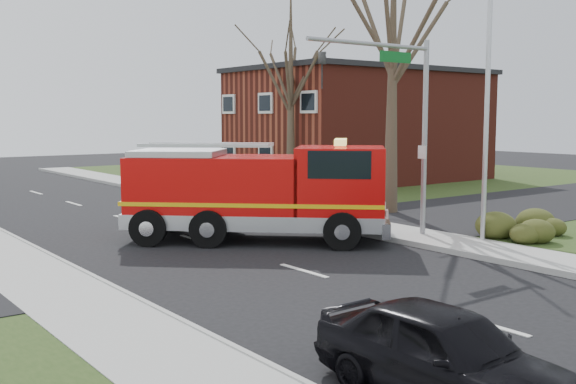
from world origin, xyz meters
TOP-DOWN VIEW (x-y plane):
  - ground at (0.00, 0.00)m, footprint 120.00×120.00m
  - sidewalk_right at (6.20, 0.00)m, footprint 2.40×80.00m
  - sidewalk_left at (-6.20, 0.00)m, footprint 2.40×80.00m
  - brick_building at (19.00, 18.00)m, footprint 15.40×10.40m
  - health_center_sign at (10.50, 12.50)m, footprint 0.12×2.00m
  - hedge_corner at (9.00, -1.00)m, footprint 2.80×2.00m
  - bare_tree_near at (9.50, 6.00)m, footprint 6.00×6.00m
  - bare_tree_far at (11.00, 15.00)m, footprint 5.25×5.25m
  - traffic_signal_mast at (5.21, 1.50)m, footprint 5.29×0.18m
  - streetlight_pole at (7.14, -0.50)m, footprint 1.48×0.16m
  - fire_engine at (1.70, 4.52)m, footprint 8.30×8.01m
  - parked_car_maroon at (-3.66, -7.95)m, footprint 1.84×4.37m

SIDE VIEW (x-z plane):
  - ground at x=0.00m, z-range 0.00..0.00m
  - sidewalk_right at x=6.20m, z-range 0.00..0.15m
  - sidewalk_left at x=-6.20m, z-range 0.00..0.15m
  - hedge_corner at x=9.00m, z-range 0.13..1.03m
  - parked_car_maroon at x=-3.66m, z-range 0.00..1.48m
  - health_center_sign at x=10.50m, z-range 0.18..1.58m
  - fire_engine at x=1.70m, z-range -0.16..3.31m
  - brick_building at x=19.00m, z-range 0.03..7.28m
  - streetlight_pole at x=7.14m, z-range 0.35..8.75m
  - traffic_signal_mast at x=5.21m, z-range 1.31..8.11m
  - bare_tree_far at x=11.00m, z-range 1.24..11.74m
  - bare_tree_near at x=9.50m, z-range 1.41..13.41m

